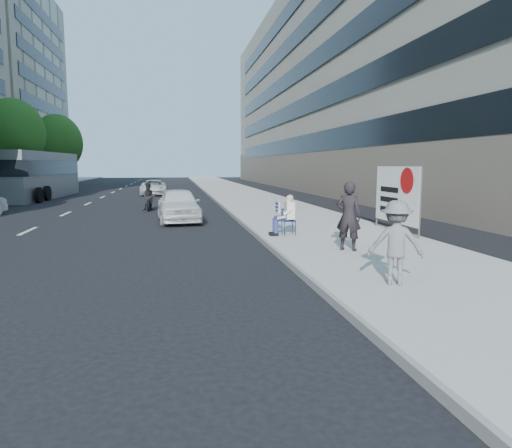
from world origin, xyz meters
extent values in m
plane|color=black|center=(0.00, 0.00, 0.00)|extent=(160.00, 160.00, 0.00)
cube|color=#A8A49D|center=(4.00, 20.00, 0.07)|extent=(5.00, 120.00, 0.15)
cube|color=gray|center=(17.00, 32.00, 10.00)|extent=(14.00, 70.00, 20.00)
cylinder|color=#382616|center=(-13.70, 30.00, 1.49)|extent=(0.30, 0.30, 2.97)
ellipsoid|color=#194512|center=(-13.70, 30.00, 4.89)|extent=(4.80, 4.80, 5.52)
cylinder|color=#382616|center=(-13.70, 44.00, 1.31)|extent=(0.30, 0.30, 2.62)
ellipsoid|color=#194512|center=(-13.70, 44.00, 4.79)|extent=(5.40, 5.40, 6.21)
cylinder|color=navy|center=(2.22, 4.29, 0.38)|extent=(0.02, 0.02, 0.45)
cylinder|color=navy|center=(2.58, 4.29, 0.38)|extent=(0.02, 0.02, 0.45)
cylinder|color=navy|center=(2.22, 4.65, 0.38)|extent=(0.02, 0.02, 0.45)
cylinder|color=navy|center=(2.58, 4.65, 0.38)|extent=(0.02, 0.02, 0.45)
cube|color=navy|center=(2.40, 4.47, 0.61)|extent=(0.40, 0.40, 0.03)
cube|color=navy|center=(2.40, 4.66, 0.80)|extent=(0.40, 0.02, 0.40)
cylinder|color=navy|center=(2.18, 4.37, 0.70)|extent=(0.44, 0.17, 0.17)
cylinder|color=navy|center=(1.96, 4.37, 0.47)|extent=(0.14, 0.14, 0.46)
cube|color=black|center=(1.90, 4.37, 0.20)|extent=(0.26, 0.11, 0.10)
cylinder|color=navy|center=(2.18, 4.57, 0.70)|extent=(0.44, 0.17, 0.17)
cylinder|color=navy|center=(1.96, 4.57, 0.47)|extent=(0.14, 0.14, 0.46)
cube|color=black|center=(1.90, 4.57, 0.20)|extent=(0.26, 0.11, 0.10)
cube|color=beige|center=(2.42, 4.47, 0.96)|extent=(0.26, 0.42, 0.56)
sphere|color=tan|center=(2.42, 4.47, 1.33)|extent=(0.23, 0.23, 0.23)
ellipsoid|color=gray|center=(2.44, 4.47, 1.36)|extent=(0.22, 0.24, 0.19)
ellipsoid|color=gray|center=(2.34, 4.47, 1.26)|extent=(0.10, 0.14, 0.13)
cylinder|color=beige|center=(2.30, 4.23, 0.93)|extent=(0.30, 0.10, 0.25)
cylinder|color=tan|center=(2.10, 4.23, 0.75)|extent=(0.29, 0.09, 0.14)
cylinder|color=beige|center=(2.35, 4.73, 0.98)|extent=(0.26, 0.20, 0.32)
cylinder|color=tan|center=(2.22, 4.87, 0.88)|extent=(0.30, 0.21, 0.18)
cube|color=white|center=(2.15, 5.02, 1.01)|extent=(0.03, 0.55, 0.40)
imported|color=slate|center=(2.88, -1.80, 0.95)|extent=(1.18, 0.94, 1.59)
imported|color=black|center=(3.30, 1.63, 1.06)|extent=(0.80, 0.74, 1.82)
cylinder|color=#4C4C4C|center=(6.20, 3.12, 1.25)|extent=(0.06, 0.06, 2.20)
cylinder|color=#4C4C4C|center=(6.20, 6.12, 1.25)|extent=(0.06, 0.06, 2.20)
cube|color=white|center=(6.18, 4.62, 1.40)|extent=(0.04, 3.00, 1.90)
cylinder|color=#A50C0C|center=(6.16, 3.92, 1.90)|extent=(0.01, 0.84, 0.84)
cube|color=black|center=(6.16, 5.12, 1.55)|extent=(0.01, 1.30, 0.18)
cube|color=black|center=(6.16, 5.12, 1.20)|extent=(0.01, 1.30, 0.18)
cube|color=black|center=(6.16, 5.12, 0.85)|extent=(0.01, 1.30, 0.18)
imported|color=white|center=(-1.04, 9.94, 0.72)|extent=(1.97, 4.31, 1.43)
imported|color=silver|center=(-2.82, 27.60, 0.60)|extent=(2.12, 4.40, 1.21)
cylinder|color=black|center=(-2.53, 14.59, 0.32)|extent=(0.16, 0.65, 0.64)
cylinder|color=black|center=(-2.53, 15.99, 0.32)|extent=(0.16, 0.65, 0.64)
cube|color=black|center=(-2.53, 15.29, 0.55)|extent=(0.32, 1.21, 0.35)
imported|color=black|center=(-2.53, 15.19, 0.71)|extent=(0.72, 0.58, 1.42)
cube|color=slate|center=(-10.88, 25.58, 1.65)|extent=(3.25, 12.13, 3.30)
cube|color=black|center=(-12.15, 25.58, 2.20)|extent=(0.79, 11.48, 1.00)
cube|color=black|center=(-9.61, 25.58, 2.20)|extent=(0.79, 11.48, 1.00)
cube|color=black|center=(-10.88, 19.56, 2.20)|extent=(2.40, 0.21, 1.00)
cylinder|color=black|center=(-9.63, 21.08, 0.50)|extent=(0.31, 1.01, 1.00)
cylinder|color=black|center=(-12.13, 23.08, 0.50)|extent=(0.31, 1.01, 1.00)
cylinder|color=black|center=(-9.63, 23.08, 0.50)|extent=(0.31, 1.01, 1.00)
cylinder|color=black|center=(-12.13, 29.08, 0.50)|extent=(0.31, 1.01, 1.00)
cylinder|color=black|center=(-9.63, 29.08, 0.50)|extent=(0.31, 1.01, 1.00)
cylinder|color=black|center=(-12.13, 30.58, 0.50)|extent=(0.31, 1.01, 1.00)
cylinder|color=black|center=(-9.63, 30.58, 0.50)|extent=(0.31, 1.01, 1.00)
camera|label=1|loc=(-1.22, -9.67, 2.40)|focal=32.00mm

